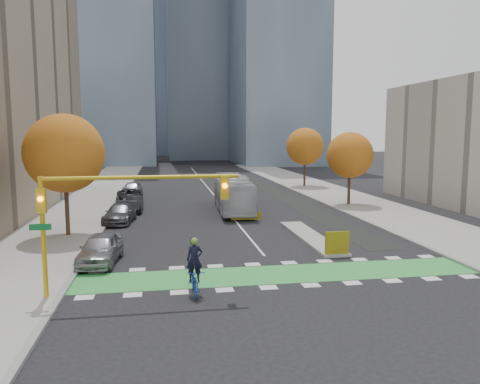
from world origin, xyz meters
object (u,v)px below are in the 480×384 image
object	(u,v)px
hazard_board	(337,243)
cyclist	(195,275)
parked_car_a	(100,249)
traffic_signal_west	(107,203)
parked_car_c	(120,213)
parked_car_e	(132,189)
parked_car_d	(129,196)
tree_east_near	(350,155)
bus	(233,193)
parked_car_b	(134,204)
tree_east_far	(305,147)
tree_west	(65,153)

from	to	relation	value
hazard_board	cyclist	world-z (taller)	cyclist
parked_car_a	traffic_signal_west	bearing A→B (deg)	-73.14
parked_car_c	parked_car_e	world-z (taller)	parked_car_e
parked_car_d	tree_east_near	bearing A→B (deg)	-16.66
bus	parked_car_c	world-z (taller)	bus
hazard_board	traffic_signal_west	bearing A→B (deg)	-158.45
bus	parked_car_b	world-z (taller)	bus
hazard_board	parked_car_b	xyz separation A→B (m)	(-12.20, 17.48, -0.12)
tree_east_far	parked_car_c	distance (m)	30.62
tree_east_far	parked_car_a	distance (m)	39.64
cyclist	parked_car_b	xyz separation A→B (m)	(-3.87, 22.37, -0.16)
tree_east_far	parked_car_d	size ratio (longest dim) A/B	1.45
traffic_signal_west	cyclist	xyz separation A→B (m)	(3.60, -0.18, -3.20)
traffic_signal_west	parked_car_d	size ratio (longest dim) A/B	1.62
parked_car_a	parked_car_c	distance (m)	11.68
tree_east_far	bus	distance (m)	21.16
parked_car_d	parked_car_e	size ratio (longest dim) A/B	1.06
bus	parked_car_d	bearing A→B (deg)	151.58
cyclist	parked_car_a	size ratio (longest dim) A/B	0.54
tree_east_far	traffic_signal_west	xyz separation A→B (m)	(-20.43, -38.51, -1.21)
parked_car_e	parked_car_b	bearing A→B (deg)	-81.63
hazard_board	parked_car_c	xyz separation A→B (m)	(-13.00, 12.48, -0.07)
parked_car_d	hazard_board	bearing A→B (deg)	-64.06
parked_car_c	parked_car_d	bearing A→B (deg)	96.69
cyclist	bus	world-z (taller)	bus
parked_car_c	parked_car_e	bearing A→B (deg)	96.69
bus	parked_car_c	distance (m)	10.49
cyclist	bus	bearing A→B (deg)	75.96
traffic_signal_west	cyclist	distance (m)	4.82
parked_car_c	bus	bearing A→B (deg)	30.66
bus	parked_car_e	bearing A→B (deg)	134.25
tree_west	parked_car_a	size ratio (longest dim) A/B	1.76
parked_car_a	tree_east_far	bearing A→B (deg)	62.78
parked_car_b	tree_east_far	bearing A→B (deg)	38.58
parked_car_c	tree_east_near	bearing A→B (deg)	20.91
tree_east_far	parked_car_e	distance (m)	22.84
tree_west	parked_car_e	xyz separation A→B (m)	(3.00, 19.68, -4.77)
parked_car_b	parked_car_c	size ratio (longest dim) A/B	0.82
tree_east_near	parked_car_b	world-z (taller)	tree_east_near
bus	parked_car_b	size ratio (longest dim) A/B	2.77
traffic_signal_west	parked_car_d	distance (m)	27.41
hazard_board	tree_east_near	world-z (taller)	tree_east_near
hazard_board	traffic_signal_west	xyz separation A→B (m)	(-11.93, -4.71, 3.23)
parked_car_b	parked_car_e	world-z (taller)	parked_car_e
parked_car_c	parked_car_a	bearing A→B (deg)	-83.31
parked_car_b	parked_car_e	distance (m)	10.03
parked_car_b	parked_car_c	world-z (taller)	parked_car_c
parked_car_a	parked_car_c	world-z (taller)	parked_car_a
tree_east_far	parked_car_d	world-z (taller)	tree_east_far
tree_west	parked_car_c	xyz separation A→B (m)	(3.00, 4.68, -4.89)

